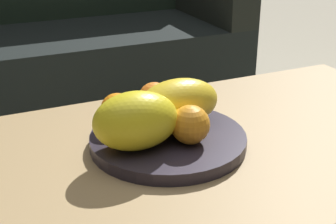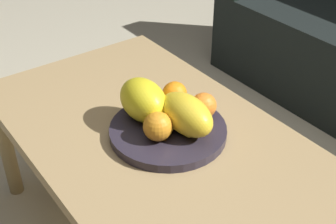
% 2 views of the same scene
% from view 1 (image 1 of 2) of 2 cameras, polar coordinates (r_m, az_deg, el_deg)
% --- Properties ---
extents(coffee_table, '(1.24, 0.64, 0.45)m').
position_cam_1_polar(coffee_table, '(1.01, 3.04, -6.37)').
color(coffee_table, tan).
rests_on(coffee_table, ground_plane).
extents(couch, '(1.70, 0.70, 0.90)m').
position_cam_1_polar(couch, '(2.23, -14.21, 7.17)').
color(couch, black).
rests_on(couch, ground_plane).
extents(fruit_bowl, '(0.32, 0.32, 0.03)m').
position_cam_1_polar(fruit_bowl, '(0.99, -0.00, -3.33)').
color(fruit_bowl, '#2C2633').
rests_on(fruit_bowl, coffee_table).
extents(melon_large_front, '(0.18, 0.11, 0.10)m').
position_cam_1_polar(melon_large_front, '(1.00, 1.22, 1.08)').
color(melon_large_front, yellow).
rests_on(melon_large_front, fruit_bowl).
extents(melon_smaller_beside, '(0.17, 0.12, 0.11)m').
position_cam_1_polar(melon_smaller_beside, '(0.91, -3.94, -0.95)').
color(melon_smaller_beside, yellow).
rests_on(melon_smaller_beside, fruit_bowl).
extents(orange_front, '(0.08, 0.08, 0.08)m').
position_cam_1_polar(orange_front, '(0.93, 2.67, -1.52)').
color(orange_front, orange).
rests_on(orange_front, fruit_bowl).
extents(orange_left, '(0.07, 0.07, 0.07)m').
position_cam_1_polar(orange_left, '(1.06, -1.63, 1.64)').
color(orange_left, orange).
rests_on(orange_left, fruit_bowl).
extents(orange_back, '(0.07, 0.07, 0.07)m').
position_cam_1_polar(orange_back, '(1.01, -6.04, 0.23)').
color(orange_back, orange).
rests_on(orange_back, fruit_bowl).
extents(banana_bunch, '(0.17, 0.17, 0.06)m').
position_cam_1_polar(banana_bunch, '(0.99, -0.60, -0.57)').
color(banana_bunch, yellow).
rests_on(banana_bunch, fruit_bowl).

